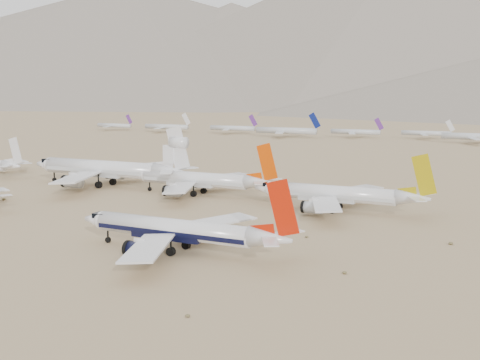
# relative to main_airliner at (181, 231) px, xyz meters

# --- Properties ---
(ground) EXTENTS (7000.00, 7000.00, 0.00)m
(ground) POSITION_rel_main_airliner_xyz_m (8.11, -0.86, -4.40)
(ground) COLOR #9C805A
(ground) RESTS_ON ground
(main_airliner) EXTENTS (45.39, 44.33, 16.02)m
(main_airliner) POSITION_rel_main_airliner_xyz_m (0.00, 0.00, 0.00)
(main_airliner) COLOR white
(main_airliner) RESTS_ON ground
(row2_gold_tail) EXTENTS (45.91, 44.90, 16.35)m
(row2_gold_tail) POSITION_rel_main_airliner_xyz_m (15.01, 53.38, 0.17)
(row2_gold_tail) COLOR white
(row2_gold_tail) RESTS_ON ground
(row2_orange_tail) EXTENTS (47.30, 46.27, 16.87)m
(row2_orange_tail) POSITION_rel_main_airliner_xyz_m (-30.12, 59.06, 0.33)
(row2_orange_tail) COLOR white
(row2_orange_tail) RESTS_ON ground
(row2_white_trijet) EXTENTS (59.22, 57.87, 20.98)m
(row2_white_trijet) POSITION_rel_main_airliner_xyz_m (-65.54, 60.14, 1.67)
(row2_white_trijet) COLOR white
(row2_white_trijet) RESTS_ON ground
(distant_storage_row) EXTENTS (484.38, 63.24, 15.32)m
(distant_storage_row) POSITION_rel_main_airliner_xyz_m (-27.31, 304.49, 0.01)
(distant_storage_row) COLOR silver
(distant_storage_row) RESTS_ON ground
(desert_scrub) EXTENTS (261.14, 121.67, 0.63)m
(desert_scrub) POSITION_rel_main_airliner_xyz_m (10.57, -28.68, -4.12)
(desert_scrub) COLOR brown
(desert_scrub) RESTS_ON ground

